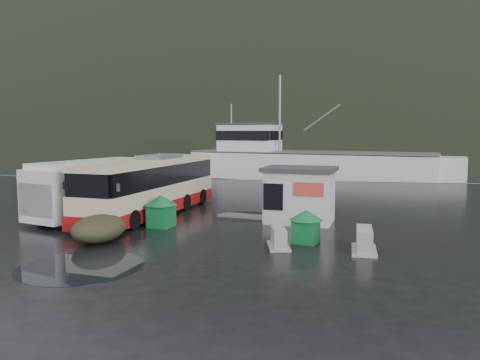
% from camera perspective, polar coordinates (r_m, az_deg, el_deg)
% --- Properties ---
extents(ground, '(160.00, 160.00, 0.00)m').
position_cam_1_polar(ground, '(21.39, -9.39, -5.54)').
color(ground, black).
rests_on(ground, ground).
extents(harbor_water, '(300.00, 180.00, 0.02)m').
position_cam_1_polar(harbor_water, '(130.12, 6.04, 4.16)').
color(harbor_water, black).
rests_on(harbor_water, ground).
extents(quay_edge, '(160.00, 0.60, 1.50)m').
position_cam_1_polar(quay_edge, '(40.65, -0.51, 0.04)').
color(quay_edge, '#999993').
rests_on(quay_edge, ground).
extents(headland, '(780.00, 540.00, 570.00)m').
position_cam_1_polar(headland, '(269.93, 9.70, 5.09)').
color(headland, black).
rests_on(headland, ground).
extents(coach_bus, '(4.48, 11.08, 3.04)m').
position_cam_1_polar(coach_bus, '(24.25, -10.64, -4.19)').
color(coach_bus, beige).
rests_on(coach_bus, ground).
extents(white_van, '(4.40, 7.17, 2.84)m').
position_cam_1_polar(white_van, '(24.28, -17.40, -4.35)').
color(white_van, silver).
rests_on(white_van, ground).
extents(waste_bin_left, '(1.19, 1.19, 1.43)m').
position_cam_1_polar(waste_bin_left, '(21.16, -9.56, -5.67)').
color(waste_bin_left, '#126A33').
rests_on(waste_bin_left, ground).
extents(waste_bin_right, '(1.16, 1.16, 1.28)m').
position_cam_1_polar(waste_bin_right, '(18.18, 8.00, -7.59)').
color(waste_bin_right, '#126A33').
rests_on(waste_bin_right, ground).
extents(dome_tent, '(2.03, 2.72, 1.02)m').
position_cam_1_polar(dome_tent, '(19.01, -16.76, -7.19)').
color(dome_tent, '#31331E').
rests_on(dome_tent, ground).
extents(ticket_kiosk, '(3.65, 2.98, 2.58)m').
position_cam_1_polar(ticket_kiosk, '(22.18, 7.26, -5.09)').
color(ticket_kiosk, silver).
rests_on(ticket_kiosk, ground).
extents(jersey_barrier_a, '(0.96, 1.74, 0.84)m').
position_cam_1_polar(jersey_barrier_a, '(17.31, 14.87, -8.44)').
color(jersey_barrier_a, '#999993').
rests_on(jersey_barrier_a, ground).
extents(jersey_barrier_b, '(1.00, 1.59, 0.74)m').
position_cam_1_polar(jersey_barrier_b, '(17.40, 4.72, -8.17)').
color(jersey_barrier_b, '#999993').
rests_on(jersey_barrier_b, ground).
extents(fishing_trawler, '(29.25, 13.45, 11.44)m').
position_cam_1_polar(fishing_trawler, '(47.92, 8.53, 0.89)').
color(fishing_trawler, silver).
rests_on(fishing_trawler, ground).
extents(puddles, '(11.92, 12.67, 0.01)m').
position_cam_1_polar(puddles, '(18.39, -15.35, -7.58)').
color(puddles, black).
rests_on(puddles, ground).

